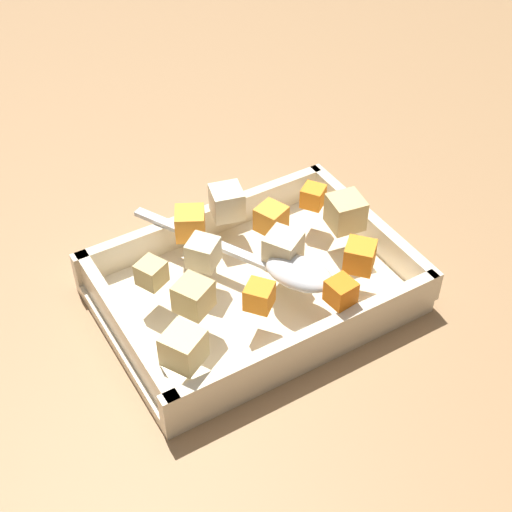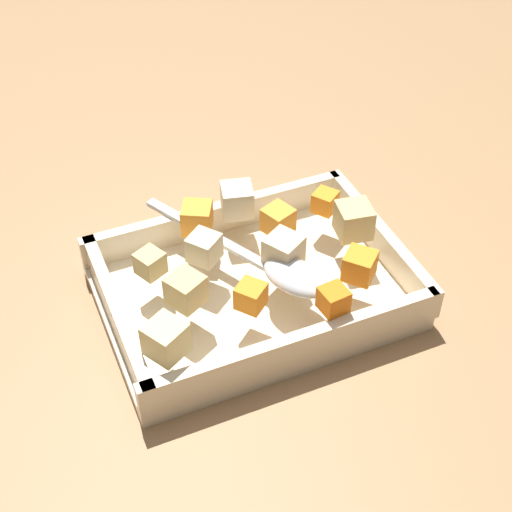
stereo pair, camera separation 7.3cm
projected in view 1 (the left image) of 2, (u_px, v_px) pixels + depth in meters
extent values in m
plane|color=#936D47|center=(257.00, 306.00, 0.76)|extent=(4.00, 4.00, 0.00)
cube|color=beige|center=(256.00, 293.00, 0.76)|extent=(0.30, 0.21, 0.01)
cube|color=beige|center=(208.00, 221.00, 0.81)|extent=(0.30, 0.01, 0.03)
cube|color=beige|center=(313.00, 342.00, 0.68)|extent=(0.30, 0.01, 0.03)
cube|color=beige|center=(370.00, 228.00, 0.80)|extent=(0.01, 0.21, 0.03)
cube|color=beige|center=(124.00, 331.00, 0.69)|extent=(0.01, 0.21, 0.03)
cube|color=orange|center=(360.00, 256.00, 0.72)|extent=(0.04, 0.04, 0.03)
cube|color=orange|center=(313.00, 196.00, 0.80)|extent=(0.03, 0.03, 0.02)
cube|color=orange|center=(341.00, 292.00, 0.69)|extent=(0.03, 0.03, 0.02)
cube|color=orange|center=(271.00, 218.00, 0.77)|extent=(0.03, 0.03, 0.03)
cube|color=orange|center=(259.00, 296.00, 0.69)|extent=(0.03, 0.03, 0.02)
cube|color=orange|center=(190.00, 223.00, 0.76)|extent=(0.04, 0.04, 0.03)
cube|color=tan|center=(193.00, 296.00, 0.68)|extent=(0.04, 0.04, 0.03)
cube|color=tan|center=(151.00, 273.00, 0.71)|extent=(0.03, 0.03, 0.02)
cube|color=beige|center=(203.00, 253.00, 0.73)|extent=(0.04, 0.04, 0.03)
cube|color=tan|center=(346.00, 212.00, 0.77)|extent=(0.04, 0.04, 0.03)
cube|color=beige|center=(282.00, 247.00, 0.73)|extent=(0.04, 0.04, 0.03)
cube|color=#E0CC89|center=(183.00, 347.00, 0.64)|extent=(0.04, 0.04, 0.03)
cube|color=beige|center=(227.00, 202.00, 0.78)|extent=(0.04, 0.04, 0.03)
ellipsoid|color=silver|center=(299.00, 273.00, 0.71)|extent=(0.07, 0.08, 0.02)
cube|color=silver|center=(200.00, 237.00, 0.76)|extent=(0.08, 0.15, 0.01)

